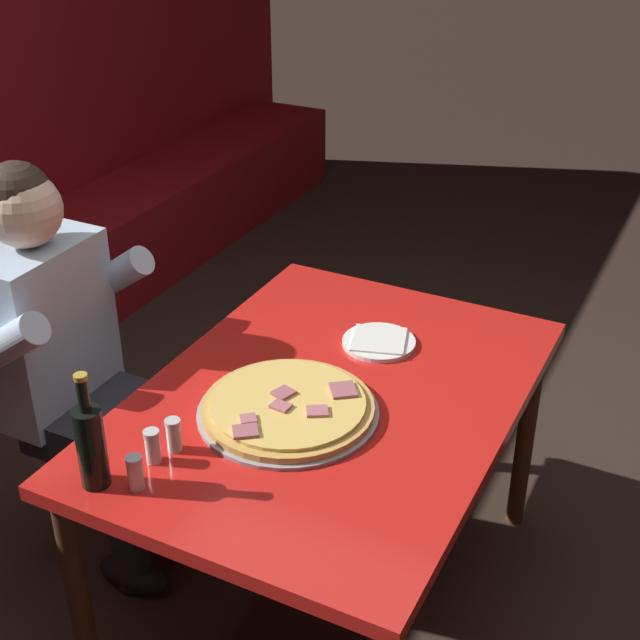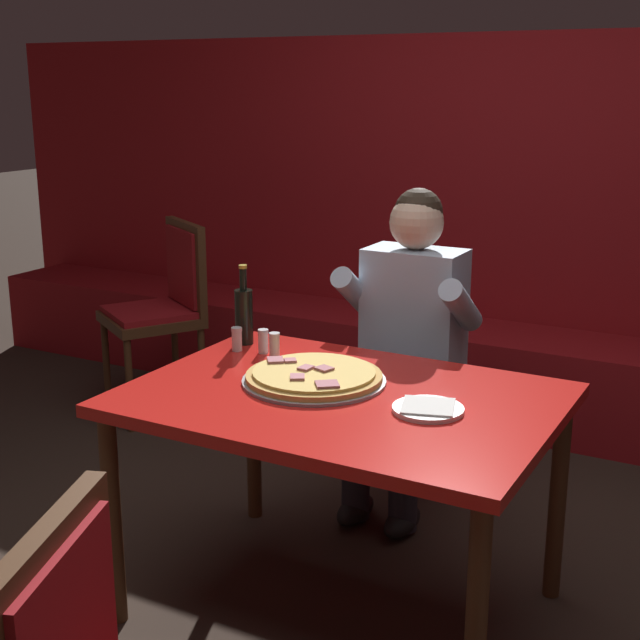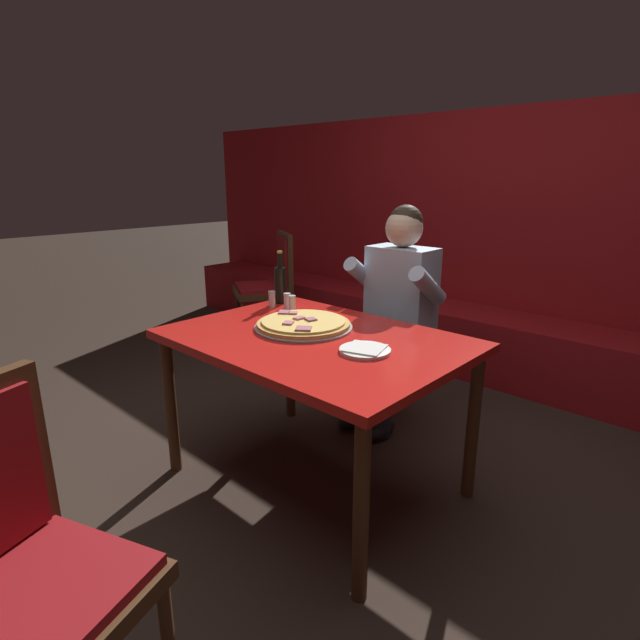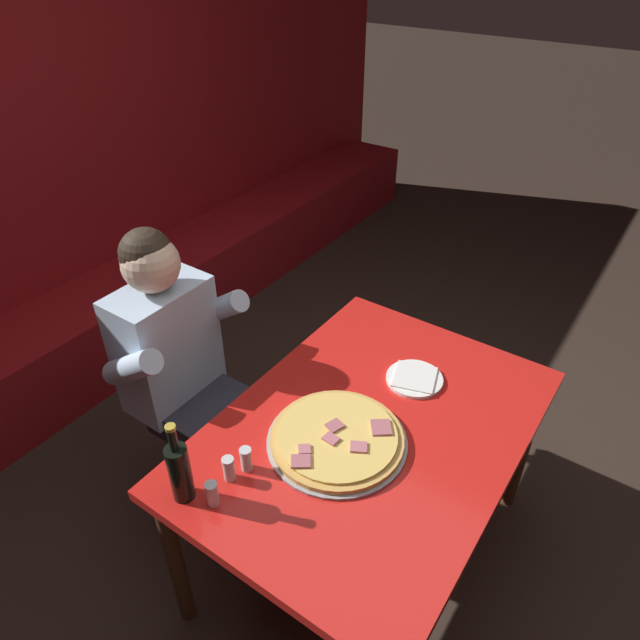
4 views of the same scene
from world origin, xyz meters
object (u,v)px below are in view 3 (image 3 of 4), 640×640
shaker_parmesan (292,304)px  dining_chair_near_right (9,563)px  diner_seated_blue_shirt (392,307)px  plate_white_paper (365,350)px  shaker_black_pepper (272,300)px  main_dining_table (315,353)px  beer_bottle (280,284)px  pizza (303,324)px  shaker_red_pepper_flakes (287,302)px  dining_chair_far_right (271,281)px

shaker_parmesan → dining_chair_near_right: dining_chair_near_right is taller
diner_seated_blue_shirt → dining_chair_near_right: (0.40, -2.10, -0.14)m
plate_white_paper → shaker_black_pepper: 0.86m
main_dining_table → beer_bottle: 0.67m
shaker_black_pepper → plate_white_paper: bearing=-15.9°
main_dining_table → plate_white_paper: 0.30m
main_dining_table → dining_chair_near_right: size_ratio=1.33×
diner_seated_blue_shirt → plate_white_paper: bearing=-62.4°
shaker_parmesan → diner_seated_blue_shirt: (0.26, 0.55, -0.07)m
pizza → dining_chair_near_right: dining_chair_near_right is taller
shaker_red_pepper_flakes → dining_chair_near_right: size_ratio=0.09×
plate_white_paper → dining_chair_near_right: 1.33m
pizza → diner_seated_blue_shirt: size_ratio=0.36×
main_dining_table → dining_chair_far_right: 2.00m
shaker_black_pepper → shaker_parmesan: bearing=1.6°
shaker_red_pepper_flakes → shaker_parmesan: same height
pizza → shaker_parmesan: 0.30m
plate_white_paper → shaker_black_pepper: size_ratio=2.44×
main_dining_table → dining_chair_far_right: size_ratio=1.32×
dining_chair_near_right → main_dining_table: bearing=101.8°
pizza → beer_bottle: (-0.43, 0.26, 0.09)m
beer_bottle → shaker_parmesan: bearing=-25.5°
pizza → shaker_parmesan: (-0.25, 0.17, 0.02)m
pizza → shaker_red_pepper_flakes: 0.36m
shaker_black_pepper → dining_chair_near_right: bearing=-62.5°
dining_chair_far_right → dining_chair_near_right: 3.14m
pizza → shaker_parmesan: bearing=145.8°
pizza → beer_bottle: bearing=149.3°
main_dining_table → shaker_red_pepper_flakes: shaker_red_pepper_flakes is taller
pizza → beer_bottle: beer_bottle is taller
plate_white_paper → dining_chair_far_right: (-1.91, 1.19, -0.16)m
dining_chair_far_right → pizza: bearing=-37.0°
shaker_parmesan → dining_chair_far_right: bearing=142.4°
shaker_parmesan → diner_seated_blue_shirt: bearing=64.7°
shaker_black_pepper → dining_chair_near_right: (0.81, -1.55, -0.21)m
plate_white_paper → dining_chair_near_right: size_ratio=0.22×
main_dining_table → dining_chair_near_right: (0.28, -1.33, -0.10)m
shaker_parmesan → main_dining_table: bearing=-30.8°
pizza → plate_white_paper: (0.42, -0.07, -0.01)m
beer_bottle → dining_chair_near_right: (0.84, -1.64, -0.28)m
diner_seated_blue_shirt → shaker_black_pepper: bearing=-126.8°
beer_bottle → shaker_black_pepper: beer_bottle is taller
beer_bottle → shaker_parmesan: beer_bottle is taller
shaker_red_pepper_flakes → diner_seated_blue_shirt: (0.32, 0.53, -0.07)m
dining_chair_near_right → dining_chair_far_right: bearing=127.1°
shaker_parmesan → shaker_black_pepper: 0.15m
beer_bottle → dining_chair_near_right: bearing=-63.0°
shaker_parmesan → dining_chair_near_right: bearing=-67.2°
main_dining_table → shaker_black_pepper: (-0.53, 0.22, 0.12)m
pizza → shaker_black_pepper: bearing=157.6°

